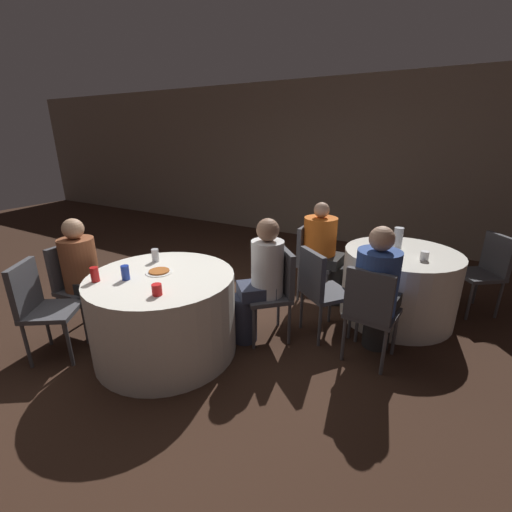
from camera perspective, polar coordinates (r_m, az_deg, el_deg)
ground_plane at (r=3.51m, az=-16.29°, el=-13.66°), size 16.00×16.00×0.00m
wall_back at (r=6.55m, az=10.30°, el=15.08°), size 16.00×0.06×2.80m
table_near at (r=3.19m, az=-15.02°, el=-9.34°), size 1.25×1.25×0.74m
table_far at (r=3.95m, az=22.62°, el=-4.46°), size 1.16×1.16×0.74m
chair_near_northeast at (r=3.24m, az=3.42°, el=-4.98°), size 0.57×0.57×0.88m
chair_near_southwest at (r=3.47m, az=-32.43°, el=-6.44°), size 0.56×0.56×0.88m
chair_near_west at (r=3.81m, az=-27.84°, el=-3.48°), size 0.45×0.45×0.88m
chair_far_northeast at (r=4.46m, az=34.09°, el=-1.46°), size 0.56×0.56×0.88m
chair_far_southwest at (r=3.29m, az=10.49°, el=-4.84°), size 0.56×0.56×0.88m
chair_far_west at (r=4.10m, az=9.22°, el=0.18°), size 0.41×0.40×0.88m
chair_far_south at (r=3.00m, az=18.50°, el=-8.11°), size 0.44×0.44×0.88m
person_floral_shirt at (r=3.67m, az=-26.29°, el=-3.24°), size 0.50×0.35×1.15m
person_blue_shirt at (r=3.10m, az=19.53°, el=-5.62°), size 0.37×0.52×1.20m
person_white_shirt at (r=3.17m, az=0.57°, el=-4.36°), size 0.44×0.44×1.19m
person_orange_shirt at (r=4.03m, az=11.27°, el=0.84°), size 0.53×0.38×1.17m
pizza_plate_near at (r=3.11m, az=-15.85°, el=-2.49°), size 0.23×0.23×0.02m
soda_can_silver at (r=3.36m, az=-16.45°, el=0.12°), size 0.07×0.07×0.12m
soda_can_blue at (r=3.02m, az=-20.95°, el=-2.60°), size 0.07×0.07×0.12m
soda_can_red at (r=3.08m, az=-25.28°, el=-2.79°), size 0.07×0.07×0.12m
cup_near at (r=2.67m, az=-16.19°, el=-5.40°), size 0.08×0.08×0.09m
bottle_far at (r=3.75m, az=22.55°, el=2.46°), size 0.09×0.09×0.26m
cup_far at (r=3.64m, az=26.28°, el=0.05°), size 0.08×0.08×0.09m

